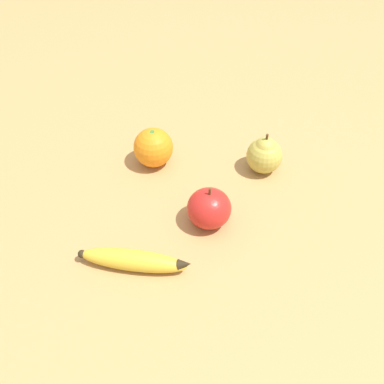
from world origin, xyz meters
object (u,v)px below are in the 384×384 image
(banana, at_px, (134,260))
(apple, at_px, (209,208))
(orange, at_px, (153,147))
(pear, at_px, (264,154))

(banana, bearing_deg, apple, 47.13)
(banana, bearing_deg, orange, 94.91)
(banana, bearing_deg, pear, 53.99)
(pear, bearing_deg, apple, -118.02)
(orange, height_order, apple, apple)
(banana, distance_m, orange, 0.27)
(banana, relative_size, orange, 2.41)
(banana, xyz_separation_m, pear, (0.19, 0.29, 0.02))
(apple, bearing_deg, banana, -130.88)
(banana, xyz_separation_m, orange, (-0.03, 0.27, 0.02))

